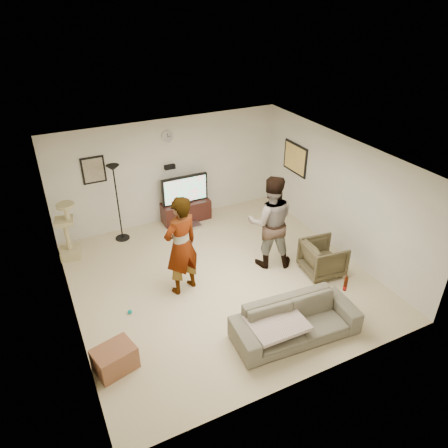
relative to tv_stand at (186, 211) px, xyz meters
name	(u,v)px	position (x,y,z in m)	size (l,w,h in m)	color
floor	(221,279)	(-0.27, -2.50, -0.25)	(5.50, 5.50, 0.02)	tan
ceiling	(220,159)	(-0.27, -2.50, 2.27)	(5.50, 5.50, 0.02)	white
wall_back	(169,171)	(-0.27, 0.25, 1.01)	(5.50, 0.04, 2.50)	beige
wall_front	(310,316)	(-0.27, -5.25, 1.01)	(5.50, 0.04, 2.50)	beige
wall_left	(64,262)	(-3.02, -2.50, 1.01)	(0.04, 5.50, 2.50)	beige
wall_right	(339,195)	(2.48, -2.50, 1.01)	(0.04, 5.50, 2.50)	beige
wall_clock	(167,136)	(-0.27, 0.22, 1.86)	(0.26, 0.26, 0.04)	white
wall_speaker	(170,167)	(-0.27, 0.19, 1.14)	(0.25, 0.10, 0.10)	black
picture_back	(94,170)	(-1.97, 0.23, 1.36)	(0.42, 0.03, 0.52)	gray
picture_right	(295,158)	(2.46, -0.90, 1.26)	(0.03, 0.78, 0.62)	tan
tv_stand	(186,211)	(0.00, 0.00, 0.00)	(1.17, 0.45, 0.49)	black
console_box	(192,226)	(-0.01, -0.40, -0.21)	(0.40, 0.30, 0.07)	silver
tv	(185,189)	(0.00, 0.00, 0.58)	(1.14, 0.08, 0.67)	black
tv_screen	(186,190)	(0.00, -0.04, 0.58)	(1.04, 0.01, 0.59)	#1BD599
floor_lamp	(118,204)	(-1.63, -0.16, 0.65)	(0.32, 0.32, 1.78)	black
cat_tree	(66,231)	(-2.80, -0.41, 0.39)	(0.41, 0.41, 1.28)	tan
person_left	(181,246)	(-1.05, -2.49, 0.73)	(0.71, 0.47, 1.96)	#A8A6B9
person_right	(270,222)	(0.85, -2.46, 0.73)	(0.95, 0.74, 1.96)	#3263A0
sofa	(296,321)	(0.15, -4.44, 0.06)	(2.08, 0.81, 0.61)	#5D5949
throw_blanket	(277,323)	(-0.21, -4.44, 0.17)	(0.90, 0.70, 0.06)	#BFA99C
beer_bottle	(346,284)	(1.11, -4.44, 0.49)	(0.06, 0.06, 0.25)	#411305
armchair	(323,258)	(1.64, -3.22, 0.10)	(0.74, 0.76, 0.69)	#423A25
side_table	(115,359)	(-2.67, -3.82, -0.05)	(0.60, 0.45, 0.40)	brown
toy_ball	(130,312)	(-2.16, -2.71, -0.21)	(0.08, 0.08, 0.08)	#008788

